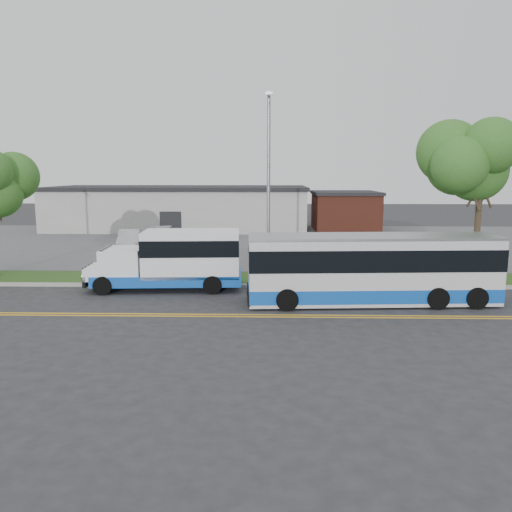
{
  "coord_description": "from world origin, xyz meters",
  "views": [
    {
      "loc": [
        3.03,
        -23.4,
        5.69
      ],
      "look_at": [
        2.39,
        1.06,
        1.6
      ],
      "focal_mm": 35.0,
      "sensor_mm": 36.0,
      "label": 1
    }
  ],
  "objects_px": {
    "streetlight_near": "(269,182)",
    "transit_bus": "(371,269)",
    "pedestrian": "(139,265)",
    "tree_east": "(482,163)",
    "shuttle_bus": "(177,258)",
    "parked_car_a": "(130,239)",
    "parked_car_b": "(164,237)"
  },
  "relations": [
    {
      "from": "streetlight_near",
      "to": "shuttle_bus",
      "type": "bearing_deg",
      "value": -155.19
    },
    {
      "from": "streetlight_near",
      "to": "parked_car_b",
      "type": "relative_size",
      "value": 2.01
    },
    {
      "from": "tree_east",
      "to": "pedestrian",
      "type": "distance_m",
      "value": 18.5
    },
    {
      "from": "pedestrian",
      "to": "parked_car_b",
      "type": "distance_m",
      "value": 12.93
    },
    {
      "from": "parked_car_a",
      "to": "parked_car_b",
      "type": "distance_m",
      "value": 2.78
    },
    {
      "from": "shuttle_bus",
      "to": "tree_east",
      "type": "bearing_deg",
      "value": 5.11
    },
    {
      "from": "tree_east",
      "to": "shuttle_bus",
      "type": "relative_size",
      "value": 1.08
    },
    {
      "from": "streetlight_near",
      "to": "parked_car_a",
      "type": "xyz_separation_m",
      "value": [
        -10.3,
        10.28,
        -4.41
      ]
    },
    {
      "from": "shuttle_bus",
      "to": "parked_car_b",
      "type": "xyz_separation_m",
      "value": [
        -3.63,
        14.11,
        -0.76
      ]
    },
    {
      "from": "transit_bus",
      "to": "shuttle_bus",
      "type": "bearing_deg",
      "value": 161.32
    },
    {
      "from": "pedestrian",
      "to": "streetlight_near",
      "type": "bearing_deg",
      "value": 169.38
    },
    {
      "from": "streetlight_near",
      "to": "transit_bus",
      "type": "relative_size",
      "value": 0.86
    },
    {
      "from": "tree_east",
      "to": "streetlight_near",
      "type": "relative_size",
      "value": 0.88
    },
    {
      "from": "shuttle_bus",
      "to": "parked_car_b",
      "type": "bearing_deg",
      "value": 100.89
    },
    {
      "from": "shuttle_bus",
      "to": "parked_car_a",
      "type": "bearing_deg",
      "value": 111.59
    },
    {
      "from": "pedestrian",
      "to": "parked_car_b",
      "type": "relative_size",
      "value": 0.37
    },
    {
      "from": "transit_bus",
      "to": "parked_car_b",
      "type": "bearing_deg",
      "value": 123.89
    },
    {
      "from": "tree_east",
      "to": "parked_car_a",
      "type": "distance_m",
      "value": 24.14
    },
    {
      "from": "tree_east",
      "to": "shuttle_bus",
      "type": "distance_m",
      "value": 16.36
    },
    {
      "from": "pedestrian",
      "to": "transit_bus",
      "type": "bearing_deg",
      "value": 144.12
    },
    {
      "from": "parked_car_b",
      "to": "parked_car_a",
      "type": "bearing_deg",
      "value": -157.68
    },
    {
      "from": "parked_car_a",
      "to": "shuttle_bus",
      "type": "bearing_deg",
      "value": -75.73
    },
    {
      "from": "tree_east",
      "to": "pedestrian",
      "type": "height_order",
      "value": "tree_east"
    },
    {
      "from": "shuttle_bus",
      "to": "parked_car_a",
      "type": "relative_size",
      "value": 1.77
    },
    {
      "from": "pedestrian",
      "to": "parked_car_a",
      "type": "xyz_separation_m",
      "value": [
        -3.6,
        11.1,
        -0.15
      ]
    },
    {
      "from": "transit_bus",
      "to": "parked_car_b",
      "type": "distance_m",
      "value": 20.85
    },
    {
      "from": "parked_car_b",
      "to": "shuttle_bus",
      "type": "bearing_deg",
      "value": -92.13
    },
    {
      "from": "streetlight_near",
      "to": "transit_bus",
      "type": "xyz_separation_m",
      "value": [
        4.53,
        -4.53,
        -3.71
      ]
    },
    {
      "from": "streetlight_near",
      "to": "shuttle_bus",
      "type": "relative_size",
      "value": 1.23
    },
    {
      "from": "streetlight_near",
      "to": "tree_east",
      "type": "bearing_deg",
      "value": 1.42
    },
    {
      "from": "transit_bus",
      "to": "pedestrian",
      "type": "relative_size",
      "value": 6.34
    },
    {
      "from": "shuttle_bus",
      "to": "pedestrian",
      "type": "distance_m",
      "value": 2.6
    }
  ]
}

